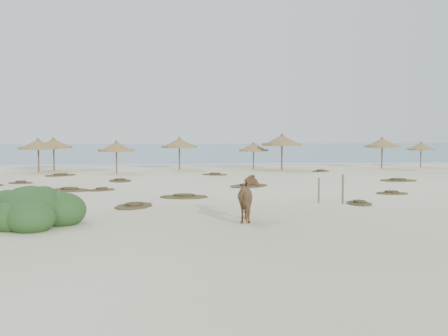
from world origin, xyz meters
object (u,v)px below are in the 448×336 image
(palapa_0, at_px, (38,145))
(horse, at_px, (250,198))
(bush, at_px, (32,211))
(palapa_1, at_px, (54,144))

(palapa_0, bearing_deg, horse, -60.44)
(palapa_0, relative_size, bush, 1.06)
(palapa_0, xyz_separation_m, palapa_1, (0.74, 1.97, 0.03))
(palapa_0, distance_m, palapa_1, 2.11)
(palapa_1, xyz_separation_m, horse, (12.67, -25.61, -1.41))
(palapa_1, distance_m, bush, 26.40)
(horse, distance_m, bush, 7.47)
(palapa_0, bearing_deg, bush, -75.99)
(palapa_0, xyz_separation_m, bush, (5.95, -23.85, -1.67))
(palapa_0, height_order, bush, palapa_0)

